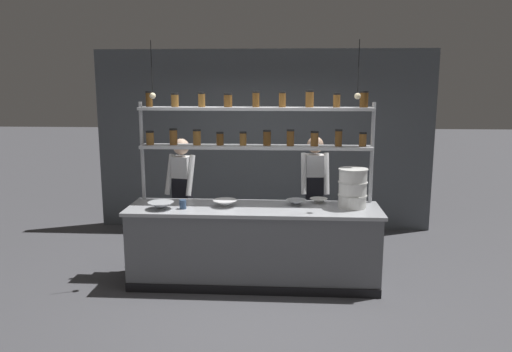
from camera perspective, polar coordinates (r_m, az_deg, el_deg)
ground_plane at (r=6.07m, az=-0.26°, el=-12.02°), size 40.00×40.00×0.00m
back_wall at (r=7.97m, az=0.85°, el=4.07°), size 5.33×0.12×2.85m
prep_counter at (r=5.91m, az=-0.27°, el=-7.91°), size 2.93×0.76×0.92m
spice_shelf_unit at (r=5.96m, az=-0.03°, el=5.13°), size 2.81×0.28×2.25m
chef_left at (r=6.57m, az=-8.43°, el=-1.81°), size 0.40×0.32×1.63m
chef_center at (r=6.52m, az=6.68°, el=-1.68°), size 0.37×0.30×1.66m
container_stack at (r=5.82m, az=10.99°, el=-1.36°), size 0.34×0.34×0.46m
prep_bowl_near_left at (r=5.81m, az=-3.55°, el=-3.14°), size 0.28×0.28×0.08m
prep_bowl_center_front at (r=5.79m, az=-10.81°, el=-3.34°), size 0.30×0.30×0.08m
prep_bowl_center_back at (r=5.88m, az=4.62°, el=-3.03°), size 0.24×0.24×0.07m
prep_bowl_near_right at (r=6.00m, az=7.17°, el=-2.84°), size 0.21×0.21×0.06m
serving_cup_front at (r=5.76m, az=-8.36°, el=-3.22°), size 0.08×0.08×0.10m
pendant_light_row at (r=5.60m, az=-0.25°, el=9.45°), size 2.35×0.07×0.64m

